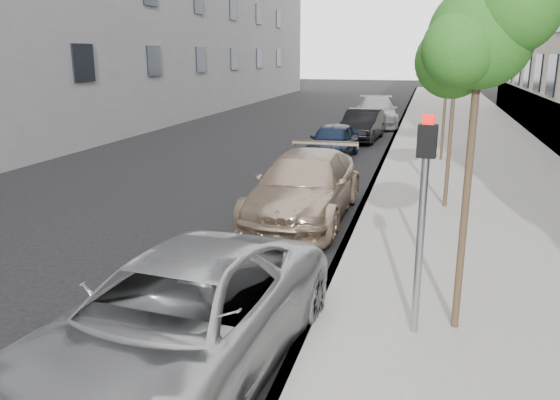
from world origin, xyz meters
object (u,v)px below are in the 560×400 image
at_px(signal_pole, 423,201).
at_px(suv, 305,186).
at_px(tree_near, 483,37).
at_px(tree_far, 450,55).
at_px(tree_mid, 459,49).
at_px(sedan_rear, 376,112).
at_px(sedan_blue, 333,141).
at_px(minivan, 177,322).
at_px(sedan_black, 362,125).

height_order(signal_pole, suv, signal_pole).
height_order(tree_near, tree_far, tree_near).
relative_size(tree_mid, sedan_rear, 0.86).
xyz_separation_m(signal_pole, sedan_blue, (-3.42, 13.26, -1.36)).
bearing_deg(tree_far, minivan, -102.54).
distance_m(tree_near, sedan_black, 18.28).
relative_size(suv, sedan_black, 1.25).
relative_size(tree_near, tree_far, 1.04).
bearing_deg(tree_far, tree_near, -90.00).
xyz_separation_m(tree_far, sedan_black, (-3.44, 4.64, -3.12)).
bearing_deg(minivan, tree_near, 35.50).
distance_m(tree_near, tree_mid, 6.50).
xyz_separation_m(signal_pole, sedan_rear, (-2.75, 23.36, -1.23)).
height_order(signal_pole, sedan_rear, signal_pole).
relative_size(minivan, suv, 1.01).
xyz_separation_m(tree_near, sedan_black, (-3.44, 17.64, -3.35)).
distance_m(tree_near, tree_far, 13.00).
distance_m(suv, sedan_black, 12.57).
distance_m(tree_mid, tree_far, 6.50).
xyz_separation_m(signal_pole, sedan_black, (-2.86, 17.93, -1.31)).
xyz_separation_m(tree_mid, sedan_black, (-3.44, 11.14, -3.25)).
height_order(minivan, sedan_blue, minivan).
xyz_separation_m(tree_near, signal_pole, (-0.58, -0.29, -2.04)).
height_order(sedan_blue, sedan_black, sedan_black).
relative_size(signal_pole, minivan, 0.55).
height_order(tree_near, suv, tree_near).
relative_size(tree_far, signal_pole, 1.52).
height_order(tree_far, minivan, tree_far).
relative_size(sedan_black, sedan_rear, 0.80).
bearing_deg(suv, signal_pole, -62.30).
height_order(signal_pole, sedan_black, signal_pole).
xyz_separation_m(tree_far, signal_pole, (-0.58, -13.29, -1.81)).
bearing_deg(sedan_black, sedan_blue, -92.62).
relative_size(sedan_blue, sedan_black, 0.90).
xyz_separation_m(minivan, suv, (0.00, 7.03, 0.03)).
height_order(suv, sedan_black, suv).
height_order(tree_near, sedan_rear, tree_near).
distance_m(minivan, sedan_rear, 25.02).
height_order(tree_far, suv, tree_far).
distance_m(tree_mid, sedan_black, 12.10).
bearing_deg(tree_far, signal_pole, -92.48).
distance_m(tree_near, sedan_blue, 13.99).
bearing_deg(tree_mid, sedan_blue, 121.71).
bearing_deg(signal_pole, tree_near, 31.84).
relative_size(tree_near, signal_pole, 1.59).
bearing_deg(sedan_rear, tree_mid, -85.07).
bearing_deg(tree_far, sedan_blue, -179.57).
distance_m(minivan, sedan_black, 19.60).
xyz_separation_m(tree_mid, minivan, (-3.33, -8.46, -3.21)).
height_order(tree_mid, tree_far, tree_mid).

